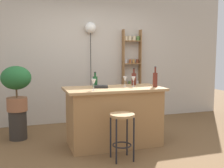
{
  "coord_description": "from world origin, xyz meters",
  "views": [
    {
      "loc": [
        -1.36,
        -3.74,
        1.47
      ],
      "look_at": [
        0.05,
        0.55,
        0.95
      ],
      "focal_mm": 43.86,
      "sensor_mm": 36.0,
      "label": 1
    }
  ],
  "objects_px": {
    "plant_stool": "(18,125)",
    "pendant_globe_light": "(90,29)",
    "bar_stool": "(122,125)",
    "spice_shelf": "(132,72)",
    "wine_glass_center": "(125,79)",
    "wine_glass_left": "(94,82)",
    "potted_plant": "(16,84)",
    "bottle_spirits_clear": "(95,81)",
    "bottle_wine_red": "(155,79)",
    "wine_glass_right": "(133,79)",
    "cookbook": "(101,87)",
    "bottle_sauce_amber": "(134,79)"
  },
  "relations": [
    {
      "from": "plant_stool",
      "to": "pendant_globe_light",
      "type": "height_order",
      "value": "pendant_globe_light"
    },
    {
      "from": "bar_stool",
      "to": "spice_shelf",
      "type": "distance_m",
      "value": 2.44
    },
    {
      "from": "spice_shelf",
      "to": "wine_glass_center",
      "type": "xyz_separation_m",
      "value": [
        -0.69,
        -1.41,
        -0.01
      ]
    },
    {
      "from": "spice_shelf",
      "to": "wine_glass_left",
      "type": "relative_size",
      "value": 11.95
    },
    {
      "from": "spice_shelf",
      "to": "potted_plant",
      "type": "bearing_deg",
      "value": -162.22
    },
    {
      "from": "plant_stool",
      "to": "pendant_globe_light",
      "type": "relative_size",
      "value": 0.23
    },
    {
      "from": "bottle_spirits_clear",
      "to": "plant_stool",
      "type": "bearing_deg",
      "value": 156.77
    },
    {
      "from": "bar_stool",
      "to": "plant_stool",
      "type": "height_order",
      "value": "bar_stool"
    },
    {
      "from": "wine_glass_center",
      "to": "spice_shelf",
      "type": "bearing_deg",
      "value": 63.85
    },
    {
      "from": "wine_glass_left",
      "to": "wine_glass_center",
      "type": "height_order",
      "value": "same"
    },
    {
      "from": "bottle_wine_red",
      "to": "plant_stool",
      "type": "bearing_deg",
      "value": 157.94
    },
    {
      "from": "spice_shelf",
      "to": "plant_stool",
      "type": "height_order",
      "value": "spice_shelf"
    },
    {
      "from": "wine_glass_left",
      "to": "bottle_spirits_clear",
      "type": "bearing_deg",
      "value": 72.52
    },
    {
      "from": "bar_stool",
      "to": "wine_glass_left",
      "type": "height_order",
      "value": "wine_glass_left"
    },
    {
      "from": "plant_stool",
      "to": "wine_glass_right",
      "type": "relative_size",
      "value": 2.99
    },
    {
      "from": "plant_stool",
      "to": "bottle_spirits_clear",
      "type": "relative_size",
      "value": 2.05
    },
    {
      "from": "spice_shelf",
      "to": "cookbook",
      "type": "relative_size",
      "value": 9.33
    },
    {
      "from": "bar_stool",
      "to": "potted_plant",
      "type": "height_order",
      "value": "potted_plant"
    },
    {
      "from": "bar_stool",
      "to": "wine_glass_right",
      "type": "relative_size",
      "value": 3.92
    },
    {
      "from": "wine_glass_left",
      "to": "cookbook",
      "type": "bearing_deg",
      "value": 52.35
    },
    {
      "from": "wine_glass_left",
      "to": "potted_plant",
      "type": "bearing_deg",
      "value": 139.43
    },
    {
      "from": "bottle_wine_red",
      "to": "wine_glass_left",
      "type": "xyz_separation_m",
      "value": [
        -1.04,
        -0.07,
        -0.01
      ]
    },
    {
      "from": "potted_plant",
      "to": "wine_glass_left",
      "type": "height_order",
      "value": "potted_plant"
    },
    {
      "from": "bottle_spirits_clear",
      "to": "wine_glass_center",
      "type": "height_order",
      "value": "bottle_spirits_clear"
    },
    {
      "from": "bottle_sauce_amber",
      "to": "pendant_globe_light",
      "type": "xyz_separation_m",
      "value": [
        -0.42,
        1.33,
        0.93
      ]
    },
    {
      "from": "spice_shelf",
      "to": "potted_plant",
      "type": "distance_m",
      "value": 2.5
    },
    {
      "from": "spice_shelf",
      "to": "bottle_sauce_amber",
      "type": "distance_m",
      "value": 1.39
    },
    {
      "from": "spice_shelf",
      "to": "cookbook",
      "type": "distance_m",
      "value": 1.84
    },
    {
      "from": "bottle_spirits_clear",
      "to": "cookbook",
      "type": "distance_m",
      "value": 0.2
    },
    {
      "from": "pendant_globe_light",
      "to": "wine_glass_left",
      "type": "bearing_deg",
      "value": -102.45
    },
    {
      "from": "potted_plant",
      "to": "bottle_wine_red",
      "type": "distance_m",
      "value": 2.3
    },
    {
      "from": "spice_shelf",
      "to": "pendant_globe_light",
      "type": "height_order",
      "value": "pendant_globe_light"
    },
    {
      "from": "wine_glass_right",
      "to": "cookbook",
      "type": "xyz_separation_m",
      "value": [
        -0.54,
        0.02,
        -0.1
      ]
    },
    {
      "from": "spice_shelf",
      "to": "potted_plant",
      "type": "xyz_separation_m",
      "value": [
        -2.38,
        -0.76,
        -0.1
      ]
    },
    {
      "from": "plant_stool",
      "to": "bottle_spirits_clear",
      "type": "height_order",
      "value": "bottle_spirits_clear"
    },
    {
      "from": "bottle_spirits_clear",
      "to": "spice_shelf",
      "type": "bearing_deg",
      "value": 47.9
    },
    {
      "from": "cookbook",
      "to": "potted_plant",
      "type": "bearing_deg",
      "value": 166.1
    },
    {
      "from": "cookbook",
      "to": "plant_stool",
      "type": "bearing_deg",
      "value": 166.1
    },
    {
      "from": "bottle_sauce_amber",
      "to": "wine_glass_right",
      "type": "distance_m",
      "value": 0.2
    },
    {
      "from": "bottle_wine_red",
      "to": "bottle_spirits_clear",
      "type": "height_order",
      "value": "bottle_wine_red"
    },
    {
      "from": "pendant_globe_light",
      "to": "wine_glass_center",
      "type": "bearing_deg",
      "value": -81.43
    },
    {
      "from": "bottle_wine_red",
      "to": "wine_glass_center",
      "type": "xyz_separation_m",
      "value": [
        -0.44,
        0.21,
        -0.01
      ]
    },
    {
      "from": "bottle_spirits_clear",
      "to": "cookbook",
      "type": "relative_size",
      "value": 1.14
    },
    {
      "from": "potted_plant",
      "to": "wine_glass_center",
      "type": "distance_m",
      "value": 1.81
    },
    {
      "from": "spice_shelf",
      "to": "plant_stool",
      "type": "xyz_separation_m",
      "value": [
        -2.38,
        -0.76,
        -0.8
      ]
    },
    {
      "from": "wine_glass_center",
      "to": "cookbook",
      "type": "xyz_separation_m",
      "value": [
        -0.42,
        -0.05,
        -0.1
      ]
    },
    {
      "from": "plant_stool",
      "to": "spice_shelf",
      "type": "bearing_deg",
      "value": 17.78
    },
    {
      "from": "potted_plant",
      "to": "wine_glass_right",
      "type": "bearing_deg",
      "value": -21.73
    },
    {
      "from": "plant_stool",
      "to": "pendant_globe_light",
      "type": "distance_m",
      "value": 2.39
    },
    {
      "from": "bar_stool",
      "to": "cookbook",
      "type": "relative_size",
      "value": 3.06
    }
  ]
}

